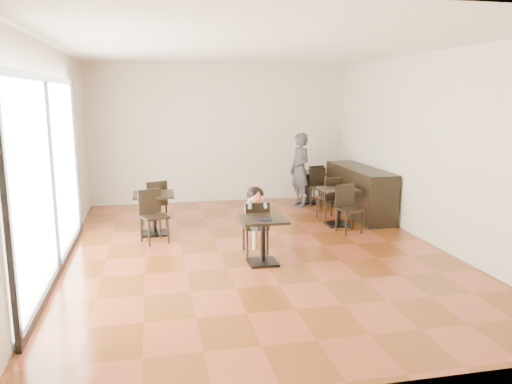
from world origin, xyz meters
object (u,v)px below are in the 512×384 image
object	(u,v)px
child_table	(263,241)
chair_mid_b	(349,209)
child_chair	(255,227)
cafe_table_left	(154,214)
chair_mid_a	(329,198)
cafe_table_mid	(338,207)
adult_patron	(300,170)
chair_left_b	(154,217)
chair_back_b	(322,188)
cafe_table_back	(308,187)
chair_left_a	(154,204)
chair_back_a	(312,183)
child	(255,220)

from	to	relation	value
child_table	chair_mid_b	bearing A→B (deg)	35.21
child_chair	cafe_table_left	distance (m)	2.13
child_chair	chair_mid_a	xyz separation A→B (m)	(1.93, 1.91, 0.01)
child_table	cafe_table_mid	size ratio (longest dim) A/B	0.97
child_table	adult_patron	size ratio (longest dim) A/B	0.42
chair_left_b	chair_back_b	bearing A→B (deg)	6.40
child_chair	cafe_table_mid	world-z (taller)	child_chair
child_table	child_chair	xyz separation A→B (m)	(0.00, 0.55, 0.07)
cafe_table_back	chair_back_b	bearing A→B (deg)	-74.99
chair_mid_a	chair_left_b	world-z (taller)	chair_left_b
cafe_table_back	adult_patron	bearing A→B (deg)	-134.36
cafe_table_mid	chair_mid_a	bearing A→B (deg)	90.00
cafe_table_back	cafe_table_left	bearing A→B (deg)	-150.09
child_table	adult_patron	xyz separation A→B (m)	(1.69, 3.73, 0.48)
adult_patron	cafe_table_back	world-z (taller)	adult_patron
cafe_table_left	chair_left_a	distance (m)	0.56
chair_left_a	chair_left_b	world-z (taller)	same
child_chair	chair_back_a	xyz separation A→B (m)	(2.13, 3.62, 0.01)
cafe_table_back	chair_back_b	xyz separation A→B (m)	(0.15, -0.55, 0.07)
child_chair	chair_mid_a	bearing A→B (deg)	-135.25
child_chair	cafe_table_back	bearing A→B (deg)	-119.68
child_chair	chair_mid_a	world-z (taller)	chair_mid_a
adult_patron	chair_back_a	distance (m)	0.74
chair_back_b	chair_left_b	bearing A→B (deg)	-165.46
child_table	cafe_table_left	world-z (taller)	cafe_table_left
chair_left_a	chair_back_b	size ratio (longest dim) A/B	1.04
child_table	cafe_table_back	world-z (taller)	cafe_table_back
child	child_table	bearing A→B (deg)	-90.00
child_table	cafe_table_left	size ratio (longest dim) A/B	0.93
adult_patron	cafe_table_left	xyz separation A→B (m)	(-3.26, -1.74, -0.46)
child	chair_mid_b	world-z (taller)	child
cafe_table_left	chair_mid_a	size ratio (longest dim) A/B	0.86
chair_back_a	chair_back_b	xyz separation A→B (m)	(0.00, -0.69, 0.00)
child_chair	chair_mid_b	size ratio (longest dim) A/B	0.97
cafe_table_mid	chair_back_b	size ratio (longest dim) A/B	0.83
chair_left_b	chair_back_b	world-z (taller)	chair_left_b
cafe_table_mid	chair_mid_a	distance (m)	0.55
child_chair	chair_mid_b	bearing A→B (deg)	-157.22
chair_mid_a	cafe_table_back	bearing A→B (deg)	-102.17
adult_patron	chair_left_a	world-z (taller)	adult_patron
child	chair_mid_a	world-z (taller)	child
chair_mid_b	adult_patron	bearing A→B (deg)	85.61
child_table	chair_back_a	world-z (taller)	chair_back_a
child	chair_back_b	world-z (taller)	child
chair_mid_b	chair_back_b	distance (m)	2.13
chair_mid_a	chair_back_a	world-z (taller)	same
cafe_table_back	chair_back_a	bearing A→B (deg)	44.43
cafe_table_left	chair_back_a	bearing A→B (deg)	30.60
chair_mid_b	chair_back_a	size ratio (longest dim) A/B	1.00
chair_back_a	child_chair	bearing A→B (deg)	45.17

